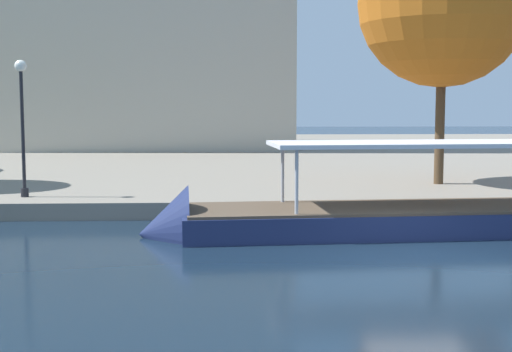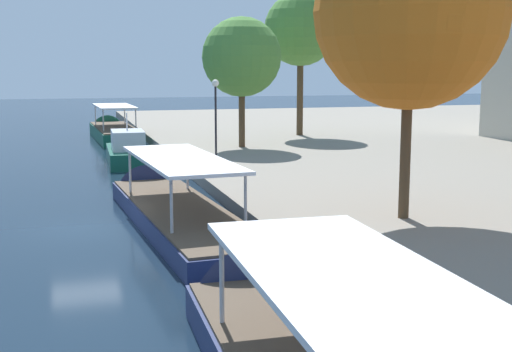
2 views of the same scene
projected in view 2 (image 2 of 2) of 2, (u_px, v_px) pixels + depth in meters
The scene contains 9 objects.
ground_plane at pixel (84, 229), 25.00m from camera, with size 220.00×220.00×0.00m, color #142333.
tour_boat_0 at pixel (114, 134), 56.73m from camera, with size 13.43×3.58×4.00m.
motor_yacht_1 at pixel (127, 154), 42.37m from camera, with size 7.86×2.60×4.01m.
tour_boat_2 at pixel (174, 215), 26.25m from camera, with size 15.04×4.01×3.93m.
mooring_bollard_1 at pixel (186, 152), 39.72m from camera, with size 0.32×0.32×0.82m.
lamp_post at pixel (216, 112), 37.64m from camera, with size 0.40×0.40×4.68m.
tree_0 at pixel (300, 28), 52.91m from camera, with size 6.01×5.70×11.13m.
tree_2 at pixel (414, 15), 23.08m from camera, with size 6.69×6.69×10.54m.
tree_4 at pixel (243, 56), 45.07m from camera, with size 5.36×5.30×8.68m.
Camera 2 is at (25.18, -0.65, 5.91)m, focal length 47.51 mm.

